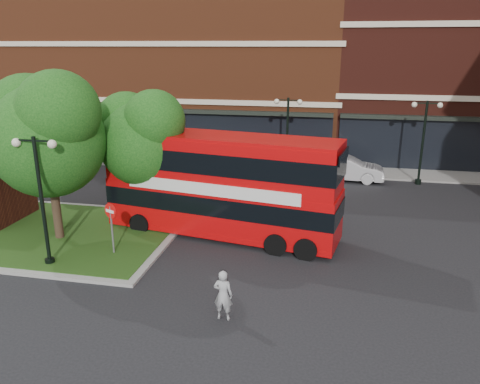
% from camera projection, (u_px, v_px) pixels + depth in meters
% --- Properties ---
extents(ground, '(120.00, 120.00, 0.00)m').
position_uv_depth(ground, '(187.00, 282.00, 16.63)').
color(ground, black).
rests_on(ground, ground).
extents(pavement_far, '(44.00, 3.00, 0.12)m').
position_uv_depth(pavement_far, '(260.00, 167.00, 32.04)').
color(pavement_far, slate).
rests_on(pavement_far, ground).
extents(terrace_far_left, '(26.00, 12.00, 14.00)m').
position_uv_depth(terrace_far_left, '(180.00, 58.00, 38.47)').
color(terrace_far_left, brown).
rests_on(terrace_far_left, ground).
extents(terrace_far_right, '(18.00, 12.00, 16.00)m').
position_uv_depth(terrace_far_right, '(467.00, 45.00, 34.01)').
color(terrace_far_right, '#471911').
rests_on(terrace_far_right, ground).
extents(traffic_island, '(12.60, 7.60, 0.15)m').
position_uv_depth(traffic_island, '(36.00, 232.00, 20.93)').
color(traffic_island, gray).
rests_on(traffic_island, ground).
extents(tree_island_west, '(5.40, 4.71, 7.21)m').
position_uv_depth(tree_island_west, '(45.00, 130.00, 18.84)').
color(tree_island_west, '#2D2116').
rests_on(tree_island_west, ground).
extents(tree_island_east, '(4.46, 3.90, 6.29)m').
position_uv_depth(tree_island_east, '(141.00, 135.00, 20.76)').
color(tree_island_east, '#2D2116').
rests_on(tree_island_east, ground).
extents(lamp_island, '(1.72, 0.36, 5.00)m').
position_uv_depth(lamp_island, '(41.00, 195.00, 17.01)').
color(lamp_island, black).
rests_on(lamp_island, ground).
extents(lamp_far_left, '(1.72, 0.36, 5.00)m').
position_uv_depth(lamp_far_left, '(287.00, 133.00, 28.96)').
color(lamp_far_left, black).
rests_on(lamp_far_left, ground).
extents(lamp_far_right, '(1.72, 0.36, 5.00)m').
position_uv_depth(lamp_far_right, '(423.00, 138.00, 27.45)').
color(lamp_far_right, black).
rests_on(lamp_far_right, ground).
extents(bus, '(10.48, 4.04, 3.91)m').
position_uv_depth(bus, '(221.00, 179.00, 20.05)').
color(bus, '#BB0709').
rests_on(bus, ground).
extents(woman, '(0.61, 0.41, 1.63)m').
position_uv_depth(woman, '(223.00, 295.00, 14.17)').
color(woman, '#949597').
rests_on(woman, ground).
extents(car_silver, '(4.03, 1.97, 1.33)m').
position_uv_depth(car_silver, '(182.00, 162.00, 30.91)').
color(car_silver, silver).
rests_on(car_silver, ground).
extents(car_white, '(4.68, 1.82, 1.52)m').
position_uv_depth(car_white, '(346.00, 168.00, 28.89)').
color(car_white, silver).
rests_on(car_white, ground).
extents(no_entry_sign, '(0.58, 0.29, 2.21)m').
position_uv_depth(no_entry_sign, '(111.00, 219.00, 18.22)').
color(no_entry_sign, slate).
rests_on(no_entry_sign, ground).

